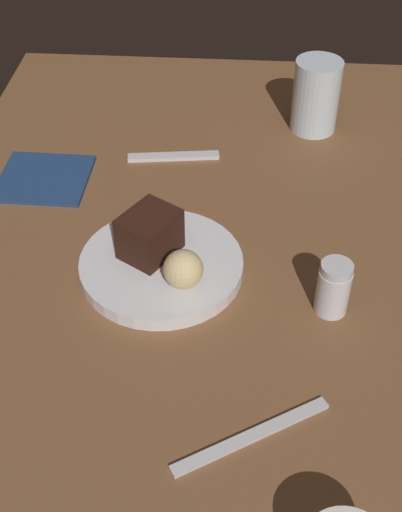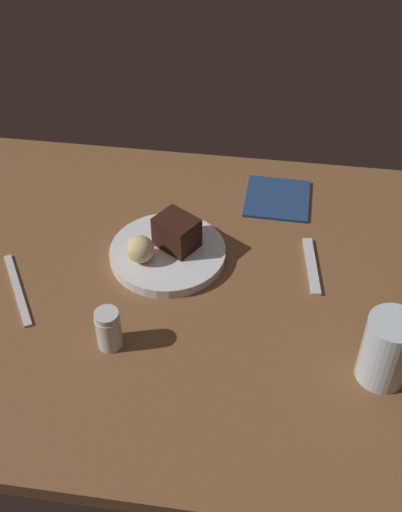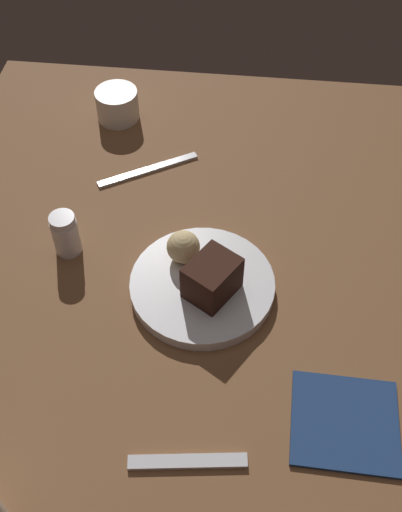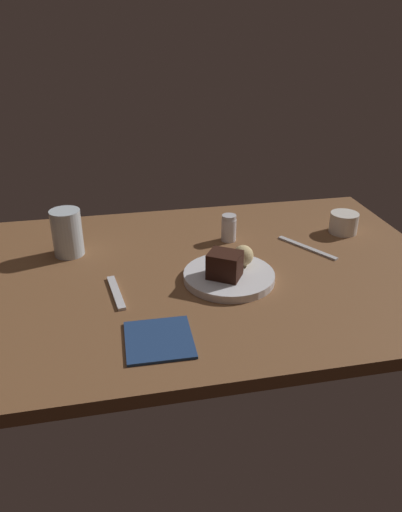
# 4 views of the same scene
# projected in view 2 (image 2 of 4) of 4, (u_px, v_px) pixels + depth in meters

# --- Properties ---
(dining_table) EXTENTS (1.20, 0.84, 0.03)m
(dining_table) POSITION_uv_depth(u_px,v_px,m) (181.00, 289.00, 1.17)
(dining_table) COLOR brown
(dining_table) RESTS_ON ground
(dessert_plate) EXTENTS (0.22, 0.22, 0.02)m
(dessert_plate) POSITION_uv_depth(u_px,v_px,m) (168.00, 253.00, 1.21)
(dessert_plate) COLOR silver
(dessert_plate) RESTS_ON dining_table
(chocolate_cake_slice) EXTENTS (0.10, 0.09, 0.06)m
(chocolate_cake_slice) POSITION_uv_depth(u_px,v_px,m) (177.00, 232.00, 1.19)
(chocolate_cake_slice) COLOR black
(chocolate_cake_slice) RESTS_ON dessert_plate
(bread_roll) EXTENTS (0.05, 0.05, 0.05)m
(bread_roll) POSITION_uv_depth(u_px,v_px,m) (140.00, 249.00, 1.16)
(bread_roll) COLOR #DBC184
(bread_roll) RESTS_ON dessert_plate
(salt_shaker) EXTENTS (0.04, 0.04, 0.08)m
(salt_shaker) POSITION_uv_depth(u_px,v_px,m) (109.00, 329.00, 1.03)
(salt_shaker) COLOR silver
(salt_shaker) RESTS_ON dining_table
(water_glass) EXTENTS (0.08, 0.08, 0.12)m
(water_glass) POSITION_uv_depth(u_px,v_px,m) (387.00, 349.00, 0.97)
(water_glass) COLOR silver
(water_glass) RESTS_ON dining_table
(dessert_spoon) EXTENTS (0.04, 0.15, 0.01)m
(dessert_spoon) POSITION_uv_depth(u_px,v_px,m) (311.00, 266.00, 1.19)
(dessert_spoon) COLOR silver
(dessert_spoon) RESTS_ON dining_table
(butter_knife) EXTENTS (0.11, 0.17, 0.01)m
(butter_knife) POSITION_uv_depth(u_px,v_px,m) (17.00, 289.00, 1.15)
(butter_knife) COLOR silver
(butter_knife) RESTS_ON dining_table
(folded_napkin) EXTENTS (0.14, 0.14, 0.01)m
(folded_napkin) POSITION_uv_depth(u_px,v_px,m) (277.00, 198.00, 1.34)
(folded_napkin) COLOR navy
(folded_napkin) RESTS_ON dining_table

